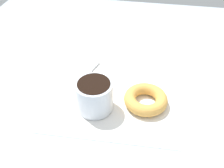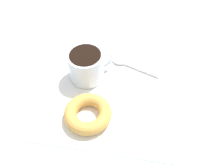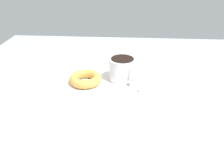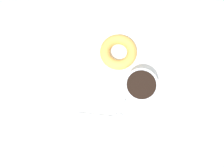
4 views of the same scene
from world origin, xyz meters
The scene contains 5 objects.
ground_plane centered at (0.00, 0.00, -1.00)cm, with size 120.00×120.00×2.00cm, color #99A8B7.
napkin centered at (-0.35, -2.75, 0.15)cm, with size 35.12×35.12×0.30cm, color white.
coffee_cup centered at (-3.58, -10.11, 4.49)cm, with size 9.63×11.18×8.08cm.
donut centered at (9.25, -6.69, 1.85)cm, with size 11.41×11.41×3.11cm, color gold.
spoon centered at (-9.58, -0.77, 0.70)cm, with size 5.64×13.94×0.90cm.
Camera 4 is at (-16.80, 0.57, 73.82)cm, focal length 40.00 mm.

